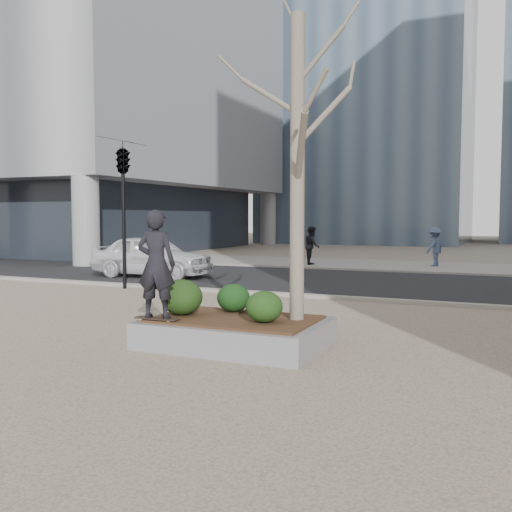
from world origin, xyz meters
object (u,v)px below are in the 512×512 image
at_px(skateboard, 157,320).
at_px(skateboarder, 156,264).
at_px(planter, 235,333).
at_px(police_car, 152,256).

bearing_deg(skateboard, skateboarder, 0.00).
bearing_deg(skateboarder, planter, -157.82).
distance_m(planter, skateboard, 1.34).
bearing_deg(planter, skateboarder, -146.92).
xyz_separation_m(skateboarder, police_car, (-6.49, 9.38, -0.65)).
relative_size(planter, skateboarder, 1.67).
distance_m(skateboarder, police_car, 11.43).
xyz_separation_m(planter, police_car, (-7.59, 8.67, 0.55)).
bearing_deg(planter, police_car, 131.23).
bearing_deg(police_car, skateboarder, -147.97).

